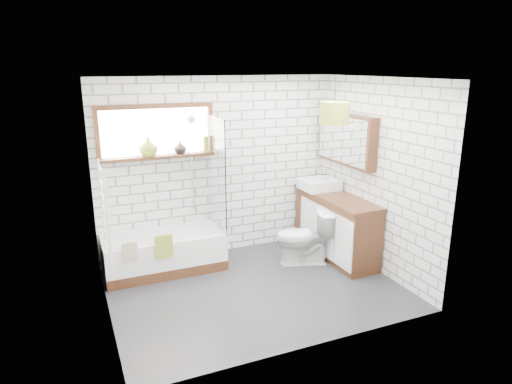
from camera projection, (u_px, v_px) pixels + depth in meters
name	position (u px, v px, depth m)	size (l,w,h in m)	color
floor	(255.00, 289.00, 5.58)	(3.40, 2.60, 0.01)	#262629
ceiling	(255.00, 78.00, 4.90)	(3.40, 2.60, 0.01)	white
wall_back	(219.00, 167.00, 6.39)	(3.40, 0.01, 2.50)	white
wall_front	(312.00, 226.00, 4.08)	(3.40, 0.01, 2.50)	white
wall_left	(100.00, 208.00, 4.59)	(0.01, 2.60, 2.50)	white
wall_right	(377.00, 176.00, 5.88)	(0.01, 2.60, 2.50)	white
window	(156.00, 132.00, 5.88)	(1.52, 0.16, 0.68)	#381C0F
towel_radiator	(105.00, 212.00, 4.62)	(0.06, 0.52, 1.00)	white
mirror_cabinet	(346.00, 139.00, 6.27)	(0.16, 1.20, 0.70)	#381C0F
shower_riser	(192.00, 163.00, 6.17)	(0.02, 0.02, 1.30)	silver
bathtub	(164.00, 252.00, 6.01)	(1.55, 0.68, 0.50)	white
shower_screen	(217.00, 174.00, 6.03)	(0.02, 0.72, 1.50)	white
towel_green	(164.00, 246.00, 5.63)	(0.22, 0.06, 0.30)	olive
towel_beige	(130.00, 251.00, 5.47)	(0.18, 0.05, 0.24)	tan
vanity	(335.00, 226.00, 6.45)	(0.50, 1.56, 0.89)	#381C0F
basin	(319.00, 184.00, 6.62)	(0.51, 0.45, 0.15)	white
tap	(329.00, 179.00, 6.67)	(0.03, 0.03, 0.16)	silver
toilet	(304.00, 237.00, 6.19)	(0.74, 0.42, 0.76)	white
vase_olive	(148.00, 148.00, 5.86)	(0.24, 0.24, 0.25)	olive
vase_dark	(180.00, 149.00, 6.03)	(0.17, 0.17, 0.17)	black
bottle	(206.00, 146.00, 6.16)	(0.07, 0.07, 0.21)	olive
pendant	(334.00, 113.00, 5.27)	(0.34, 0.34, 0.25)	olive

